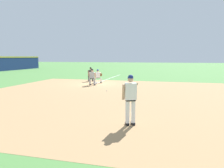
{
  "coord_description": "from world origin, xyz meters",
  "views": [
    {
      "loc": [
        -19.36,
        -6.69,
        2.49
      ],
      "look_at": [
        -8.17,
        -3.76,
        1.06
      ],
      "focal_mm": 35.0,
      "sensor_mm": 36.0,
      "label": 1
    }
  ],
  "objects_px": {
    "first_base_bag": "(95,83)",
    "umpire": "(91,74)",
    "baserunner": "(92,76)",
    "pitcher": "(131,97)",
    "baseball": "(107,91)",
    "first_baseman": "(98,76)"
  },
  "relations": [
    {
      "from": "umpire",
      "to": "baseball",
      "type": "bearing_deg",
      "value": -150.05
    },
    {
      "from": "pitcher",
      "to": "baserunner",
      "type": "xyz_separation_m",
      "value": [
        10.41,
        5.25,
        -0.27
      ]
    },
    {
      "from": "pitcher",
      "to": "baserunner",
      "type": "distance_m",
      "value": 11.66
    },
    {
      "from": "first_baseman",
      "to": "baserunner",
      "type": "relative_size",
      "value": 0.92
    },
    {
      "from": "first_base_bag",
      "to": "pitcher",
      "type": "relative_size",
      "value": 0.2
    },
    {
      "from": "first_baseman",
      "to": "pitcher",
      "type": "bearing_deg",
      "value": -156.48
    },
    {
      "from": "pitcher",
      "to": "umpire",
      "type": "height_order",
      "value": "pitcher"
    },
    {
      "from": "baserunner",
      "to": "umpire",
      "type": "relative_size",
      "value": 1.0
    },
    {
      "from": "baseball",
      "to": "first_base_bag",
      "type": "bearing_deg",
      "value": 28.97
    },
    {
      "from": "baseball",
      "to": "baserunner",
      "type": "height_order",
      "value": "baserunner"
    },
    {
      "from": "first_base_bag",
      "to": "baserunner",
      "type": "relative_size",
      "value": 0.26
    },
    {
      "from": "pitcher",
      "to": "baserunner",
      "type": "relative_size",
      "value": 1.27
    },
    {
      "from": "baseball",
      "to": "pitcher",
      "type": "bearing_deg",
      "value": -157.73
    },
    {
      "from": "first_base_bag",
      "to": "first_baseman",
      "type": "xyz_separation_m",
      "value": [
        0.38,
        -0.15,
        0.69
      ]
    },
    {
      "from": "baseball",
      "to": "umpire",
      "type": "bearing_deg",
      "value": 29.95
    },
    {
      "from": "first_baseman",
      "to": "umpire",
      "type": "distance_m",
      "value": 1.89
    },
    {
      "from": "first_base_bag",
      "to": "pitcher",
      "type": "bearing_deg",
      "value": -155.2
    },
    {
      "from": "first_base_bag",
      "to": "umpire",
      "type": "xyz_separation_m",
      "value": [
        1.78,
        1.12,
        0.75
      ]
    },
    {
      "from": "first_base_bag",
      "to": "pitcher",
      "type": "distance_m",
      "value": 12.85
    },
    {
      "from": "first_base_bag",
      "to": "baseball",
      "type": "relative_size",
      "value": 5.14
    },
    {
      "from": "first_base_bag",
      "to": "umpire",
      "type": "height_order",
      "value": "umpire"
    },
    {
      "from": "baseball",
      "to": "pitcher",
      "type": "relative_size",
      "value": 0.04
    }
  ]
}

